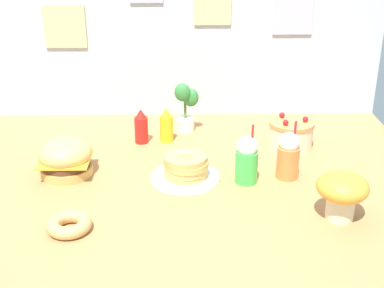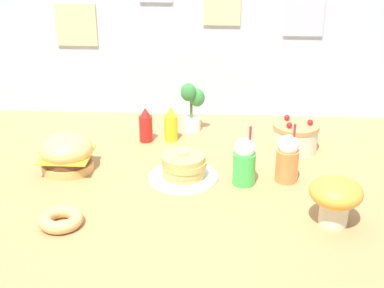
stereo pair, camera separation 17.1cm
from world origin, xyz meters
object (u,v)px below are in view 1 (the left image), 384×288
mustard_bottle (166,126)px  mushroom_stool (342,191)px  ketchup_bottle (141,127)px  pancake_stack (186,169)px  cream_soda_cup (247,160)px  potted_plant (185,105)px  orange_float_cup (288,155)px  donut_pink_glaze (69,224)px  burger (65,157)px  layer_cake (291,134)px

mustard_bottle → mushroom_stool: 1.06m
mushroom_stool → ketchup_bottle: bearing=137.6°
pancake_stack → cream_soda_cup: (0.27, -0.03, 0.06)m
cream_soda_cup → potted_plant: size_ratio=0.98×
orange_float_cup → ketchup_bottle: bearing=149.4°
donut_pink_glaze → mushroom_stool: size_ratio=0.85×
burger → mushroom_stool: 1.24m
mustard_bottle → orange_float_cup: size_ratio=0.67×
ketchup_bottle → orange_float_cup: orange_float_cup is taller
cream_soda_cup → donut_pink_glaze: 0.83m
mushroom_stool → donut_pink_glaze: bearing=-176.1°
layer_cake → mustard_bottle: 0.65m
cream_soda_cup → donut_pink_glaze: cream_soda_cup is taller
pancake_stack → mushroom_stool: 0.71m
cream_soda_cup → potted_plant: bearing=113.9°
cream_soda_cup → pancake_stack: bearing=173.5°
mustard_bottle → donut_pink_glaze: (-0.35, -0.86, -0.06)m
mustard_bottle → donut_pink_glaze: mustard_bottle is taller
layer_cake → donut_pink_glaze: (-1.00, -0.78, -0.04)m
mustard_bottle → potted_plant: potted_plant is taller
burger → donut_pink_glaze: size_ratio=1.43×
ketchup_bottle → orange_float_cup: bearing=-30.6°
cream_soda_cup → mushroom_stool: cream_soda_cup is taller
mushroom_stool → potted_plant: bearing=123.4°
burger → donut_pink_glaze: burger is taller
cream_soda_cup → orange_float_cup: size_ratio=1.00×
layer_cake → cream_soda_cup: cream_soda_cup is taller
pancake_stack → donut_pink_glaze: (-0.45, -0.42, -0.02)m
burger → mustard_bottle: 0.60m
mustard_bottle → pancake_stack: bearing=-77.5°
mustard_bottle → orange_float_cup: 0.71m
orange_float_cup → potted_plant: (-0.47, 0.57, 0.04)m
layer_cake → orange_float_cup: bearing=-103.0°
ketchup_bottle → cream_soda_cup: 0.68m
mushroom_stool → burger: bearing=160.8°
ketchup_bottle → potted_plant: size_ratio=0.66×
cream_soda_cup → donut_pink_glaze: bearing=-151.8°
cream_soda_cup → mushroom_stool: (0.34, -0.32, 0.01)m
layer_cake → mushroom_stool: mushroom_stool is taller
ketchup_bottle → orange_float_cup: size_ratio=0.67×
burger → layer_cake: bearing=14.9°
pancake_stack → donut_pink_glaze: size_ratio=1.83×
burger → mushroom_stool: bearing=-19.2°
potted_plant → mushroom_stool: bearing=-56.6°
ketchup_bottle → mustard_bottle: bearing=7.8°
cream_soda_cup → ketchup_bottle: bearing=137.9°
donut_pink_glaze → cream_soda_cup: bearing=28.2°
donut_pink_glaze → potted_plant: bearing=65.6°
burger → orange_float_cup: size_ratio=0.88×
layer_cake → mushroom_stool: size_ratio=1.13×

